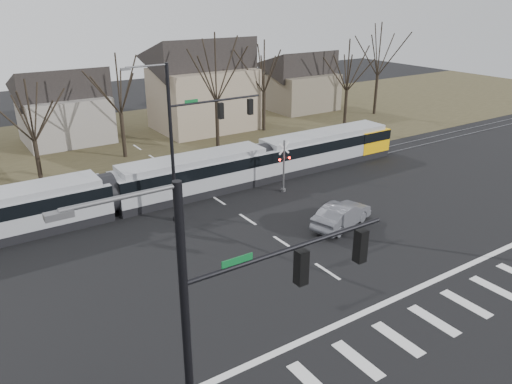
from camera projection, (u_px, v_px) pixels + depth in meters
ground at (353, 288)px, 25.40m from camera, size 140.00×140.00×0.00m
grass_verge at (130, 143)px, 50.17m from camera, size 140.00×28.00×0.01m
crosswalk at (416, 329)px, 22.30m from camera, size 27.00×2.60×0.01m
stop_line at (380, 305)px, 24.00m from camera, size 28.00×0.35×0.01m
lane_dashes at (205, 192)px, 37.78m from camera, size 0.18×30.00×0.01m
rail_pair at (206, 192)px, 37.62m from camera, size 90.00×1.52×0.06m
tram at (192, 174)px, 36.66m from camera, size 38.89×2.89×2.95m
sedan at (342, 215)px, 31.90m from camera, size 4.22×5.69×1.58m
signal_pole_near_left at (241, 327)px, 13.30m from camera, size 9.28×0.44×10.20m
signal_pole_far at (194, 133)px, 31.73m from camera, size 9.28×0.44×10.20m
rail_crossing_signal at (284, 168)px, 37.17m from camera, size 1.08×0.36×4.00m
tree_row at (170, 101)px, 44.70m from camera, size 59.20×7.20×10.00m
house_b at (63, 102)px, 49.23m from camera, size 8.64×7.56×7.65m
house_c at (203, 81)px, 53.62m from camera, size 10.80×8.64×10.10m
house_d at (300, 78)px, 63.33m from camera, size 8.64×7.56×7.65m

